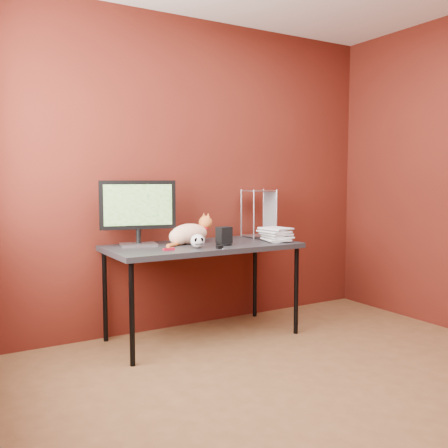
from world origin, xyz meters
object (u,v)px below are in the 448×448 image
desk (203,251)px  book_stack (266,165)px  skull_mug (198,241)px  speaker (224,237)px  cat (189,233)px  monitor (138,209)px

desk → book_stack: 0.86m
desk → skull_mug: bearing=-127.5°
desk → speaker: size_ratio=10.53×
cat → monitor: bearing=155.8°
monitor → speaker: 0.69m
speaker → monitor: bearing=150.0°
monitor → desk: bearing=-7.0°
desk → cat: size_ratio=3.15×
book_stack → monitor: bearing=164.6°
speaker → desk: bearing=127.6°
skull_mug → speaker: bearing=25.3°
cat → speaker: (0.19, -0.21, -0.02)m
monitor → cat: size_ratio=1.20×
desk → monitor: 0.60m
cat → skull_mug: bearing=-114.6°
cat → speaker: size_ratio=3.35×
cat → book_stack: (0.60, -0.19, 0.54)m
desk → book_stack: size_ratio=1.20×
cat → skull_mug: (-0.06, -0.25, -0.03)m
skull_mug → desk: bearing=68.7°
skull_mug → book_stack: book_stack is taller
cat → skull_mug: cat is taller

